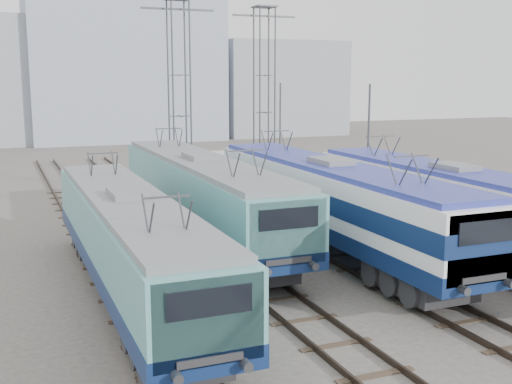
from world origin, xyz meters
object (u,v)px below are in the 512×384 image
object	(u,v)px
mast_mid	(368,147)
mast_rear	(280,131)
locomotive_center_right	(332,198)
catenary_tower_west	(179,89)
locomotive_center_left	(203,192)
catenary_tower_east	(264,88)
locomotive_far_right	(456,202)
locomotive_far_left	(131,238)

from	to	relation	value
mast_mid	mast_rear	size ratio (longest dim) A/B	1.00
locomotive_center_right	catenary_tower_west	xyz separation A→B (m)	(-2.25, 15.48, 4.27)
mast_mid	locomotive_center_left	bearing A→B (deg)	-160.83
catenary_tower_west	catenary_tower_east	size ratio (longest dim) A/B	1.00
locomotive_far_right	mast_mid	size ratio (longest dim) A/B	2.55
locomotive_center_left	mast_mid	bearing A→B (deg)	19.17
catenary_tower_west	mast_rear	distance (m)	9.99
catenary_tower_west	mast_rear	xyz separation A→B (m)	(8.60, 4.00, -3.14)
catenary_tower_west	mast_mid	xyz separation A→B (m)	(8.60, -8.00, -3.14)
locomotive_far_left	locomotive_center_right	world-z (taller)	locomotive_center_right
locomotive_center_left	catenary_tower_west	bearing A→B (deg)	79.18
mast_mid	mast_rear	xyz separation A→B (m)	(0.00, 12.00, 0.00)
locomotive_center_right	mast_rear	distance (m)	20.52
locomotive_far_left	mast_rear	distance (m)	27.08
locomotive_center_left	locomotive_far_right	size ratio (longest dim) A/B	1.04
locomotive_far_left	locomotive_far_right	bearing A→B (deg)	2.00
locomotive_far_left	locomotive_center_right	xyz separation A→B (m)	(9.00, 2.79, 0.23)
catenary_tower_west	locomotive_center_left	bearing A→B (deg)	-100.82
locomotive_center_right	mast_rear	bearing A→B (deg)	71.94
locomotive_far_left	locomotive_center_right	size ratio (longest dim) A/B	0.92
mast_rear	locomotive_far_right	bearing A→B (deg)	-94.85
locomotive_far_left	catenary_tower_east	bearing A→B (deg)	56.82
locomotive_center_right	locomotive_far_right	world-z (taller)	locomotive_center_right
locomotive_center_right	catenary_tower_east	bearing A→B (deg)	76.33
locomotive_center_left	catenary_tower_west	world-z (taller)	catenary_tower_west
locomotive_center_right	catenary_tower_west	distance (m)	16.21
locomotive_center_right	catenary_tower_west	size ratio (longest dim) A/B	1.56
locomotive_center_left	mast_rear	world-z (taller)	mast_rear
locomotive_center_right	catenary_tower_west	bearing A→B (deg)	98.27
catenary_tower_west	catenary_tower_east	xyz separation A→B (m)	(6.50, 2.00, 0.00)
locomotive_center_left	catenary_tower_east	xyz separation A→B (m)	(8.75, 13.77, 4.33)
locomotive_far_left	catenary_tower_west	world-z (taller)	catenary_tower_west
locomotive_far_left	catenary_tower_east	size ratio (longest dim) A/B	1.43
locomotive_center_left	mast_rear	xyz separation A→B (m)	(10.85, 15.77, 1.19)
locomotive_center_left	catenary_tower_east	distance (m)	16.88
locomotive_far_left	mast_mid	xyz separation A→B (m)	(15.35, 10.26, 1.36)
catenary_tower_east	mast_rear	size ratio (longest dim) A/B	1.71
locomotive_far_right	locomotive_center_right	bearing A→B (deg)	152.79
locomotive_center_left	catenary_tower_west	xyz separation A→B (m)	(2.25, 11.77, 4.33)
mast_mid	mast_rear	world-z (taller)	same
catenary_tower_east	locomotive_far_left	bearing A→B (deg)	-123.18
catenary_tower_west	mast_mid	world-z (taller)	catenary_tower_west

